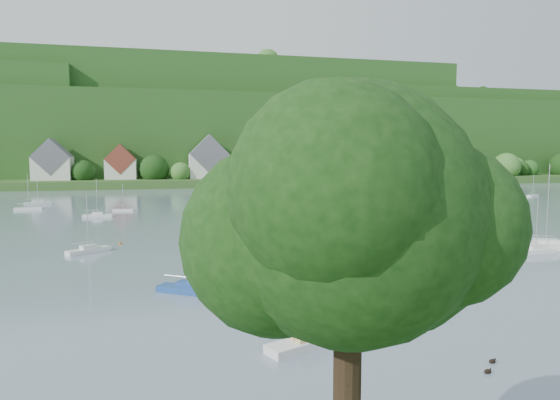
% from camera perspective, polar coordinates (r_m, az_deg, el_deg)
% --- Properties ---
extents(near_tree, '(8.40, 8.50, 13.70)m').
position_cam_1_polar(near_tree, '(12.53, 8.18, -3.25)').
color(near_tree, black).
rests_on(near_tree, near_bank).
extents(far_shore_strip, '(600.00, 60.00, 3.00)m').
position_cam_1_polar(far_shore_strip, '(219.21, -9.78, 2.24)').
color(far_shore_strip, '#2C501E').
rests_on(far_shore_strip, ground).
extents(forested_ridge, '(620.00, 181.22, 69.89)m').
position_cam_1_polar(forested_ridge, '(287.58, -10.62, 7.19)').
color(forested_ridge, '#1B4115').
rests_on(forested_ridge, ground).
extents(village_building_0, '(14.00, 10.40, 16.00)m').
position_cam_1_polar(village_building_0, '(209.73, -24.80, 3.88)').
color(village_building_0, silver).
rests_on(village_building_0, far_shore_strip).
extents(village_building_1, '(12.00, 9.36, 14.00)m').
position_cam_1_polar(village_building_1, '(208.22, -17.91, 3.90)').
color(village_building_1, silver).
rests_on(village_building_1, far_shore_strip).
extents(village_building_2, '(16.00, 11.44, 18.00)m').
position_cam_1_polar(village_building_2, '(207.34, -8.23, 4.51)').
color(village_building_2, silver).
rests_on(village_building_2, far_shore_strip).
extents(village_building_3, '(13.00, 10.40, 15.50)m').
position_cam_1_polar(village_building_3, '(212.69, 2.65, 4.35)').
color(village_building_3, silver).
rests_on(village_building_3, far_shore_strip).
extents(village_building_4, '(15.00, 10.40, 16.50)m').
position_cam_1_polar(village_building_4, '(232.72, 13.12, 4.34)').
color(village_building_4, silver).
rests_on(village_building_4, far_shore_strip).
extents(near_sailboat_1, '(5.92, 4.72, 8.10)m').
position_cam_1_polar(near_sailboat_1, '(47.51, -10.58, -10.01)').
color(near_sailboat_1, '#21478C').
rests_on(near_sailboat_1, ground).
extents(near_sailboat_2, '(6.20, 3.90, 8.13)m').
position_cam_1_polar(near_sailboat_2, '(34.45, 3.15, -15.93)').
color(near_sailboat_2, silver).
rests_on(near_sailboat_2, ground).
extents(near_sailboat_3, '(5.48, 1.56, 7.38)m').
position_cam_1_polar(near_sailboat_3, '(72.98, 27.44, -5.16)').
color(near_sailboat_3, silver).
rests_on(near_sailboat_3, ground).
extents(near_sailboat_4, '(8.73, 6.06, 11.58)m').
position_cam_1_polar(near_sailboat_4, '(77.18, 28.37, -4.56)').
color(near_sailboat_4, silver).
rests_on(near_sailboat_4, ground).
extents(near_sailboat_6, '(5.58, 4.58, 7.69)m').
position_cam_1_polar(near_sailboat_6, '(69.82, -21.25, -5.37)').
color(near_sailboat_6, silver).
rests_on(near_sailboat_6, ground).
extents(mooring_buoy_0, '(0.45, 0.45, 0.45)m').
position_cam_1_polar(mooring_buoy_0, '(45.85, 2.50, -11.06)').
color(mooring_buoy_0, '#DE5C10').
rests_on(mooring_buoy_0, ground).
extents(mooring_buoy_1, '(0.47, 0.47, 0.47)m').
position_cam_1_polar(mooring_buoy_1, '(48.80, 14.74, -10.22)').
color(mooring_buoy_1, silver).
rests_on(mooring_buoy_1, ground).
extents(mooring_buoy_2, '(0.43, 0.43, 0.43)m').
position_cam_1_polar(mooring_buoy_2, '(91.52, 24.48, -3.29)').
color(mooring_buoy_2, '#DE5C10').
rests_on(mooring_buoy_2, ground).
extents(mooring_buoy_3, '(0.42, 0.42, 0.42)m').
position_cam_1_polar(mooring_buoy_3, '(75.06, -18.01, -4.87)').
color(mooring_buoy_3, '#DE5C10').
rests_on(mooring_buoy_3, ground).
extents(mooring_buoy_4, '(0.47, 0.47, 0.47)m').
position_cam_1_polar(mooring_buoy_4, '(73.84, 18.34, -5.04)').
color(mooring_buoy_4, silver).
rests_on(mooring_buoy_4, ground).
extents(duck_pair, '(1.67, 1.49, 0.33)m').
position_cam_1_polar(duck_pair, '(34.00, 23.11, -17.25)').
color(duck_pair, black).
rests_on(duck_pair, ground).
extents(far_sailboat_cluster, '(192.36, 64.31, 8.71)m').
position_cam_1_polar(far_sailboat_cluster, '(138.43, -6.06, 0.07)').
color(far_sailboat_cluster, silver).
rests_on(far_sailboat_cluster, ground).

